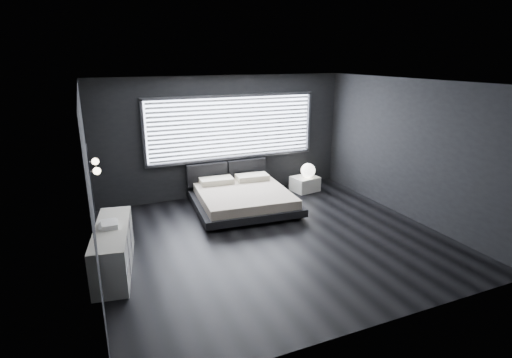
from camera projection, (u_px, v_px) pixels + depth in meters
name	position (u px, v px, depth m)	size (l,w,h in m)	color
room	(275.00, 165.00, 6.93)	(6.04, 6.00, 2.80)	black
window	(233.00, 128.00, 9.32)	(4.14, 0.09, 1.52)	white
headboard	(227.00, 172.00, 9.51)	(1.96, 0.16, 0.52)	black
sconce_near	(97.00, 171.00, 5.83)	(0.18, 0.11, 0.11)	silver
sconce_far	(95.00, 161.00, 6.36)	(0.18, 0.11, 0.11)	silver
wall_art_upper	(89.00, 165.00, 5.20)	(0.01, 0.48, 0.48)	#47474C
wall_art_lower	(93.00, 193.00, 5.56)	(0.01, 0.48, 0.48)	#47474C
bed	(244.00, 198.00, 8.68)	(2.26, 2.17, 0.55)	black
nightstand	(305.00, 184.00, 9.89)	(0.61, 0.51, 0.35)	white
orb_lamp	(308.00, 170.00, 9.76)	(0.35, 0.35, 0.35)	white
dresser	(114.00, 248.00, 6.18)	(0.77, 1.83, 0.71)	white
book_stack	(109.00, 224.00, 6.10)	(0.30, 0.38, 0.07)	white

